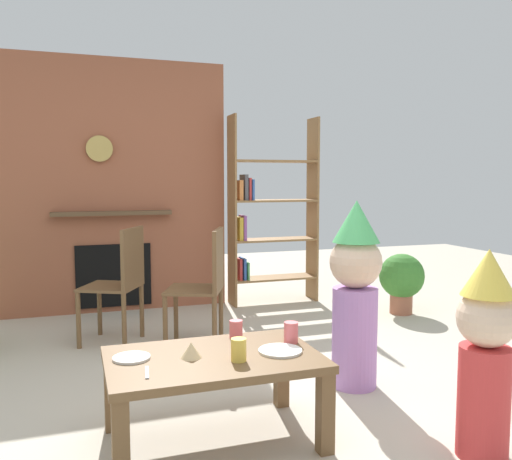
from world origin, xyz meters
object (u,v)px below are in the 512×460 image
(paper_cup_near_left, at_px, (291,332))
(paper_plate_front, at_px, (131,358))
(paper_plate_rear, at_px, (280,351))
(bookshelf, at_px, (267,216))
(child_with_cone_hat, at_px, (486,348))
(child_in_pink, at_px, (355,289))
(dining_chair_left, at_px, (122,278))
(paper_cup_near_right, at_px, (236,329))
(coffee_table, at_px, (213,369))
(paper_cup_center, at_px, (239,350))
(dining_chair_middle, at_px, (206,281))
(birthday_cake_slice, at_px, (191,350))
(potted_plant_tall, at_px, (402,279))

(paper_cup_near_left, distance_m, paper_plate_front, 0.81)
(paper_cup_near_left, xyz_separation_m, paper_plate_rear, (-0.11, -0.12, -0.05))
(bookshelf, bearing_deg, child_with_cone_hat, -92.12)
(child_in_pink, distance_m, dining_chair_left, 1.85)
(paper_plate_front, height_order, paper_plate_rear, same)
(paper_plate_front, bearing_deg, paper_cup_near_right, 15.77)
(coffee_table, bearing_deg, child_with_cone_hat, -25.27)
(dining_chair_left, bearing_deg, paper_cup_center, 128.80)
(paper_cup_near_right, distance_m, child_with_cone_hat, 1.22)
(paper_cup_near_left, relative_size, dining_chair_middle, 0.12)
(paper_cup_near_left, bearing_deg, paper_plate_rear, -131.57)
(birthday_cake_slice, height_order, child_with_cone_hat, child_with_cone_hat)
(paper_cup_near_right, relative_size, dining_chair_middle, 0.11)
(bookshelf, bearing_deg, paper_cup_near_right, -113.43)
(paper_cup_near_left, bearing_deg, coffee_table, -170.88)
(dining_chair_left, bearing_deg, paper_plate_rear, 136.01)
(paper_cup_near_right, relative_size, dining_chair_left, 0.11)
(bookshelf, bearing_deg, potted_plant_tall, -38.93)
(dining_chair_left, distance_m, potted_plant_tall, 2.59)
(paper_cup_near_right, bearing_deg, potted_plant_tall, 37.33)
(paper_plate_front, height_order, child_in_pink, child_in_pink)
(paper_cup_near_right, relative_size, birthday_cake_slice, 0.96)
(bookshelf, bearing_deg, paper_cup_center, -112.40)
(paper_cup_center, bearing_deg, coffee_table, 129.58)
(coffee_table, xyz_separation_m, child_in_pink, (0.99, 0.40, 0.25))
(dining_chair_middle, bearing_deg, coffee_table, 100.47)
(paper_cup_center, height_order, dining_chair_left, dining_chair_left)
(coffee_table, height_order, paper_cup_near_left, paper_cup_near_left)
(paper_plate_front, distance_m, paper_plate_rear, 0.71)
(bookshelf, height_order, paper_cup_near_left, bookshelf)
(paper_plate_front, bearing_deg, birthday_cake_slice, -15.54)
(child_in_pink, height_order, dining_chair_left, child_in_pink)
(birthday_cake_slice, distance_m, dining_chair_left, 1.76)
(child_with_cone_hat, distance_m, potted_plant_tall, 2.66)
(dining_chair_middle, relative_size, potted_plant_tall, 1.58)
(coffee_table, relative_size, child_with_cone_hat, 1.05)
(child_in_pink, bearing_deg, paper_cup_near_left, 8.70)
(paper_cup_near_right, height_order, child_with_cone_hat, child_with_cone_hat)
(paper_cup_near_left, xyz_separation_m, paper_plate_front, (-0.81, 0.01, -0.05))
(bookshelf, relative_size, paper_cup_near_right, 19.76)
(child_in_pink, bearing_deg, paper_cup_near_right, -10.34)
(paper_plate_front, height_order, dining_chair_middle, dining_chair_middle)
(coffee_table, height_order, potted_plant_tall, potted_plant_tall)
(coffee_table, distance_m, child_with_cone_hat, 1.26)
(coffee_table, xyz_separation_m, paper_cup_center, (0.09, -0.11, 0.12))
(dining_chair_middle, xyz_separation_m, potted_plant_tall, (1.99, 0.41, -0.18))
(paper_cup_near_left, height_order, dining_chair_left, dining_chair_left)
(coffee_table, relative_size, paper_cup_near_left, 9.38)
(paper_plate_front, xyz_separation_m, paper_plate_rear, (0.70, -0.13, 0.00))
(bookshelf, relative_size, paper_plate_front, 10.83)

